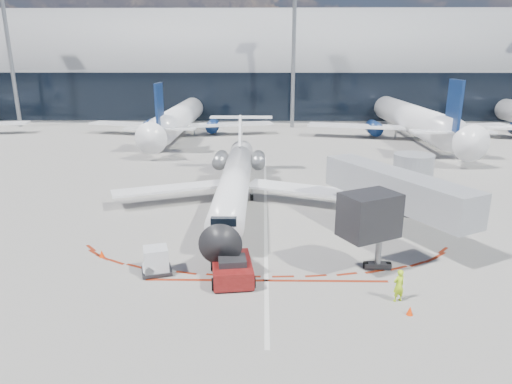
{
  "coord_description": "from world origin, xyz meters",
  "views": [
    {
      "loc": [
        -0.21,
        -35.23,
        12.4
      ],
      "look_at": [
        -0.78,
        -0.13,
        1.95
      ],
      "focal_mm": 32.0,
      "sensor_mm": 36.0,
      "label": 1
    }
  ],
  "objects_px": {
    "pushback_tug": "(232,269)",
    "uld_container": "(156,261)",
    "regional_jet": "(235,180)",
    "ramp_worker": "(399,285)"
  },
  "relations": [
    {
      "from": "pushback_tug",
      "to": "ramp_worker",
      "type": "height_order",
      "value": "ramp_worker"
    },
    {
      "from": "pushback_tug",
      "to": "uld_container",
      "type": "distance_m",
      "value": 4.59
    },
    {
      "from": "regional_jet",
      "to": "uld_container",
      "type": "height_order",
      "value": "regional_jet"
    },
    {
      "from": "regional_jet",
      "to": "pushback_tug",
      "type": "relative_size",
      "value": 4.59
    },
    {
      "from": "pushback_tug",
      "to": "ramp_worker",
      "type": "xyz_separation_m",
      "value": [
        8.9,
        -2.35,
        0.26
      ]
    },
    {
      "from": "regional_jet",
      "to": "ramp_worker",
      "type": "relative_size",
      "value": 14.62
    },
    {
      "from": "pushback_tug",
      "to": "ramp_worker",
      "type": "distance_m",
      "value": 9.21
    },
    {
      "from": "regional_jet",
      "to": "ramp_worker",
      "type": "bearing_deg",
      "value": -59.52
    },
    {
      "from": "regional_jet",
      "to": "ramp_worker",
      "type": "height_order",
      "value": "regional_jet"
    },
    {
      "from": "regional_jet",
      "to": "uld_container",
      "type": "bearing_deg",
      "value": -106.5
    }
  ]
}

